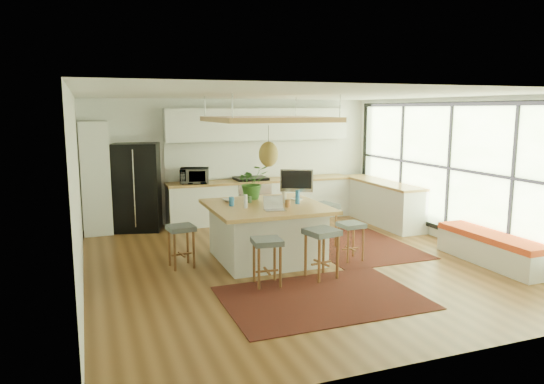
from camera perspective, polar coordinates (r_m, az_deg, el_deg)
name	(u,v)px	position (r m, az deg, el deg)	size (l,w,h in m)	color
floor	(294,262)	(8.35, 2.51, -7.92)	(7.00, 7.00, 0.00)	brown
ceiling	(295,95)	(7.97, 2.65, 10.94)	(7.00, 7.00, 0.00)	white
wall_back	(234,160)	(11.33, -4.38, 3.62)	(6.50, 6.50, 0.00)	silver
wall_front	(438,229)	(5.07, 18.29, -3.98)	(6.50, 6.50, 0.00)	silver
wall_left	(78,192)	(7.42, -21.19, -0.03)	(7.00, 7.00, 0.00)	silver
wall_right	(458,172)	(9.78, 20.39, 2.15)	(7.00, 7.00, 0.00)	silver
window_wall	(457,169)	(9.76, 20.27, 2.44)	(0.10, 6.20, 2.60)	black
pantry	(96,178)	(10.60, -19.37, 1.50)	(0.55, 0.60, 2.25)	silver
back_counter_base	(262,201)	(11.32, -1.20, -1.01)	(4.20, 0.60, 0.88)	silver
back_counter_top	(261,181)	(11.25, -1.21, 1.30)	(4.24, 0.64, 0.05)	#A07238
backsplash	(257,159)	(11.48, -1.71, 3.72)	(4.20, 0.02, 0.80)	white
upper_cabinets	(259,124)	(11.27, -1.47, 7.69)	(4.20, 0.34, 0.70)	silver
range	(251,199)	(11.23, -2.40, -0.79)	(0.76, 0.62, 1.00)	#A5A5AA
right_counter_base	(381,203)	(11.31, 12.28, -1.23)	(0.60, 2.50, 0.88)	silver
right_counter_top	(382,182)	(11.24, 12.36, 1.07)	(0.64, 2.54, 0.05)	#A07238
window_bench	(491,249)	(8.92, 23.56, -5.91)	(0.52, 2.00, 0.50)	silver
ceiling_panel	(268,136)	(8.24, -0.41, 6.38)	(1.86, 1.86, 0.80)	#A07238
rug_near	(322,298)	(6.86, 5.67, -11.83)	(2.60, 1.80, 0.01)	black
rug_right	(355,244)	(9.48, 9.37, -5.89)	(1.80, 2.60, 0.01)	black
fridge	(137,186)	(10.67, -15.05, 0.67)	(0.90, 0.70, 1.80)	black
island	(266,232)	(8.36, -0.67, -4.58)	(1.85, 1.85, 0.93)	#A07238
stool_near_left	(267,261)	(7.17, -0.57, -7.86)	(0.40, 0.40, 0.68)	#4D5455
stool_near_right	(321,255)	(7.52, 5.63, -7.09)	(0.44, 0.44, 0.74)	#4D5455
stool_right_front	(351,239)	(8.43, 8.93, -5.34)	(0.38, 0.38, 0.64)	#4D5455
stool_right_back	(322,227)	(9.20, 5.69, -4.02)	(0.47, 0.47, 0.79)	#4D5455
stool_left_side	(181,245)	(8.11, -10.24, -5.97)	(0.40, 0.40, 0.68)	#4D5455
laptop	(275,203)	(7.76, 0.34, -1.24)	(0.32, 0.34, 0.24)	#A5A5AA
monitor	(297,185)	(8.70, 2.80, 0.83)	(0.58, 0.21, 0.54)	#A5A5AA
microwave	(195,174)	(10.76, -8.78, 2.04)	(0.60, 0.33, 0.40)	#A5A5AA
island_plant	(252,186)	(8.76, -2.24, 0.72)	(0.54, 0.60, 0.47)	#1E4C19
island_bowl	(229,200)	(8.55, -4.92, -0.94)	(0.20, 0.20, 0.05)	silver
island_bottle_0	(232,200)	(8.17, -4.55, -0.92)	(0.07, 0.07, 0.19)	#368BDA
island_bottle_1	(246,202)	(7.97, -3.02, -1.16)	(0.07, 0.07, 0.19)	white
island_bottle_2	(287,201)	(8.05, 1.72, -1.04)	(0.07, 0.07, 0.19)	#AF6E3A
island_bottle_3	(285,197)	(8.41, 1.45, -0.60)	(0.07, 0.07, 0.19)	silver
island_bottle_4	(250,197)	(8.41, -2.54, -0.60)	(0.07, 0.07, 0.19)	#527D4B
island_bottle_5	(296,198)	(8.33, 2.79, -0.70)	(0.07, 0.07, 0.19)	#368BDA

